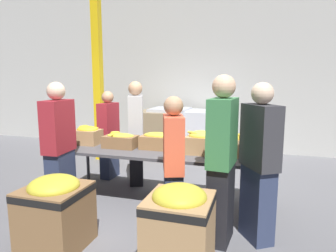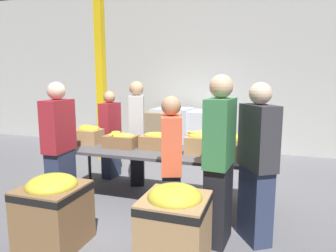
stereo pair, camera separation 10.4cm
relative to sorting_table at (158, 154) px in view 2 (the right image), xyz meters
name	(u,v)px [view 2 (the right image)]	position (x,y,z in m)	size (l,w,h in m)	color
ground_plane	(158,201)	(0.00, 0.00, -0.71)	(30.00, 30.00, 0.00)	slate
wall_back	(207,68)	(0.00, 3.45, 1.29)	(16.00, 0.08, 4.00)	#B7B7B2
sorting_table	(158,154)	(0.00, 0.00, 0.00)	(2.84, 0.87, 0.75)	#4C4C51
banana_box_0	(89,135)	(-1.16, 0.09, 0.19)	(0.38, 0.30, 0.29)	tan
banana_box_1	(121,140)	(-0.58, 0.02, 0.15)	(0.48, 0.29, 0.23)	olive
banana_box_2	(158,141)	(-0.03, 0.09, 0.17)	(0.49, 0.28, 0.25)	olive
banana_box_3	(201,142)	(0.61, 0.00, 0.20)	(0.39, 0.30, 0.32)	tan
banana_box_4	(242,145)	(1.15, 0.02, 0.20)	(0.42, 0.31, 0.30)	tan
volunteer_0	(111,135)	(-1.17, 0.78, 0.06)	(0.23, 0.42, 1.53)	#2D3856
volunteer_1	(219,162)	(0.98, -0.79, 0.18)	(0.28, 0.50, 1.79)	black
volunteer_2	(137,134)	(-0.60, 0.64, 0.14)	(0.38, 0.51, 1.70)	black
volunteer_3	(257,165)	(1.35, -0.65, 0.14)	(0.44, 0.51, 1.71)	#2D3856
volunteer_4	(60,148)	(-1.12, -0.66, 0.14)	(0.25, 0.47, 1.70)	#2D3856
volunteer_5	(171,168)	(0.46, -0.82, 0.07)	(0.34, 0.46, 1.56)	#2D3856
donation_bin_0	(53,208)	(-0.64, -1.40, -0.30)	(0.61, 0.61, 0.77)	olive
donation_bin_1	(175,226)	(0.68, -1.40, -0.28)	(0.58, 0.58, 0.81)	tan
support_pillar	(101,66)	(-1.96, 1.84, 1.29)	(0.17, 0.17, 4.00)	yellow
pallet_stack_0	(164,133)	(-0.82, 2.62, -0.21)	(1.11, 1.11, 1.01)	olive
pallet_stack_1	(173,132)	(-0.63, 2.72, -0.18)	(0.92, 0.92, 1.07)	olive
pallet_stack_2	(210,134)	(0.22, 2.78, -0.20)	(0.99, 0.99, 1.03)	olive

